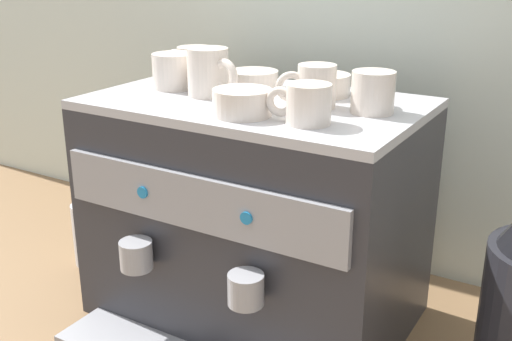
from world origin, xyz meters
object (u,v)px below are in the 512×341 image
Objects in this scene: ceramic_cup_4 at (210,72)px; ceramic_cup_5 at (306,104)px; ceramic_cup_2 at (177,71)px; espresso_machine at (255,212)px; ceramic_bowl_0 at (242,103)px; ceramic_cup_0 at (373,92)px; ceramic_bowl_2 at (253,80)px; ceramic_cup_3 at (315,86)px; milk_pitcher at (92,234)px; ceramic_bowl_1 at (324,85)px; ceramic_cup_1 at (194,63)px.

ceramic_cup_4 reaches higher than ceramic_cup_5.
ceramic_cup_2 is 1.14× the size of ceramic_cup_5.
ceramic_cup_5 is at bearing -32.60° from espresso_machine.
ceramic_cup_5 is 1.08× the size of ceramic_bowl_0.
ceramic_cup_0 is 0.26m from ceramic_bowl_2.
espresso_machine is at bearing -178.13° from ceramic_cup_3.
ceramic_bowl_2 is 0.53m from milk_pitcher.
ceramic_cup_4 is 1.14× the size of ceramic_cup_5.
ceramic_cup_3 reaches higher than espresso_machine.
ceramic_cup_3 is 0.95× the size of ceramic_bowl_2.
ceramic_bowl_1 is 0.66× the size of milk_pitcher.
ceramic_bowl_0 is (-0.17, -0.12, -0.01)m from ceramic_cup_0.
ceramic_cup_5 is (0.03, -0.10, -0.01)m from ceramic_cup_3.
ceramic_cup_1 is 1.06× the size of ceramic_cup_5.
espresso_machine is at bearing -25.29° from ceramic_cup_1.
ceramic_cup_5 is at bearing 4.31° from ceramic_bowl_0.
ceramic_bowl_0 reaches higher than ceramic_bowl_1.
ceramic_bowl_2 is at bearing -174.28° from ceramic_bowl_1.
ceramic_cup_0 reaches higher than ceramic_bowl_1.
ceramic_bowl_0 reaches higher than milk_pitcher.
ceramic_cup_0 is 0.41m from ceramic_cup_1.
ceramic_cup_0 is at bearing 36.79° from ceramic_bowl_0.
milk_pitcher is (-0.50, -0.11, -0.37)m from ceramic_bowl_1.
ceramic_cup_1 is at bearing 163.83° from ceramic_cup_3.
milk_pitcher is at bearing -174.59° from ceramic_cup_2.
ceramic_bowl_2 is (-0.09, 0.18, -0.00)m from ceramic_bowl_0.
espresso_machine is at bearing 2.17° from milk_pitcher.
ceramic_cup_3 is at bearing -16.17° from ceramic_cup_1.
ceramic_cup_4 is at bearing 161.31° from ceramic_cup_5.
ceramic_bowl_1 is at bearing 47.35° from espresso_machine.
ceramic_cup_1 is 0.15m from ceramic_bowl_2.
ceramic_bowl_1 is (0.17, 0.11, -0.02)m from ceramic_cup_4.
milk_pitcher is at bearing 172.10° from ceramic_cup_5.
espresso_machine is at bearing -2.35° from ceramic_cup_2.
ceramic_cup_3 reaches higher than ceramic_bowl_0.
ceramic_cup_0 is 0.73m from milk_pitcher.
ceramic_cup_4 reaches higher than milk_pitcher.
ceramic_bowl_2 is (-0.26, 0.06, -0.02)m from ceramic_cup_0.
ceramic_bowl_1 is at bearing 5.72° from ceramic_bowl_2.
ceramic_bowl_0 is (0.21, -0.11, -0.01)m from ceramic_cup_2.
ceramic_cup_4 reaches higher than ceramic_bowl_0.
ceramic_cup_5 is 0.72× the size of milk_pitcher.
ceramic_bowl_1 is at bearing 18.56° from ceramic_cup_2.
ceramic_cup_0 is (0.21, 0.02, 0.25)m from espresso_machine.
ceramic_bowl_0 is (0.04, -0.10, 0.23)m from espresso_machine.
ceramic_cup_0 reaches higher than milk_pitcher.
ceramic_bowl_0 is at bearing -143.21° from ceramic_cup_0.
ceramic_cup_2 is at bearing 152.94° from ceramic_bowl_0.
ceramic_bowl_0 reaches higher than ceramic_bowl_2.
espresso_machine is at bearing 11.08° from ceramic_cup_4.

